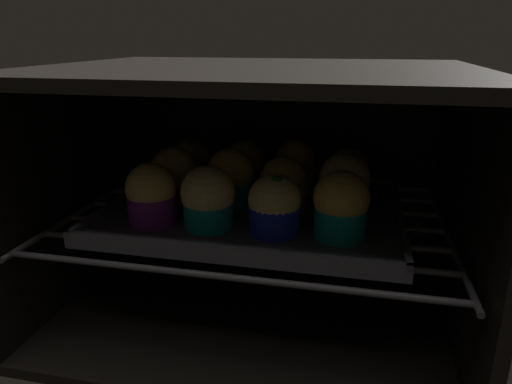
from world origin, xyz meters
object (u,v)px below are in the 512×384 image
(muffin_row0_col0, at_px, (151,195))
(muffin_row2_col3, at_px, (347,174))
(muffin_row0_col2, at_px, (274,206))
(muffin_row0_col3, at_px, (341,206))
(muffin_row2_col0, at_px, (192,163))
(baking_tray, at_px, (256,210))
(muffin_row2_col2, at_px, (295,168))
(muffin_row1_col3, at_px, (344,185))
(muffin_row1_col2, at_px, (283,185))
(muffin_row0_col1, at_px, (208,198))
(muffin_row2_col1, at_px, (245,166))
(muffin_row1_col1, at_px, (231,179))
(muffin_row1_col0, at_px, (174,176))

(muffin_row0_col0, xyz_separation_m, muffin_row2_col3, (0.25, 0.17, -0.00))
(muffin_row0_col2, distance_m, muffin_row2_col3, 0.19)
(muffin_row0_col3, bearing_deg, muffin_row2_col0, 147.16)
(baking_tray, relative_size, muffin_row2_col2, 4.92)
(muffin_row0_col2, height_order, muffin_row1_col3, muffin_row1_col3)
(baking_tray, xyz_separation_m, muffin_row1_col2, (0.04, 0.00, 0.04))
(muffin_row0_col1, bearing_deg, muffin_row2_col0, 116.39)
(muffin_row2_col0, distance_m, muffin_row2_col3, 0.26)
(muffin_row2_col1, height_order, muffin_row2_col2, muffin_row2_col2)
(muffin_row0_col2, relative_size, muffin_row2_col2, 0.92)
(muffin_row0_col2, relative_size, muffin_row1_col1, 0.90)
(baking_tray, distance_m, muffin_row2_col2, 0.11)
(muffin_row0_col0, xyz_separation_m, muffin_row1_col0, (-0.00, 0.09, 0.00))
(muffin_row2_col0, height_order, muffin_row2_col1, muffin_row2_col1)
(muffin_row2_col0, distance_m, muffin_row2_col1, 0.09)
(baking_tray, distance_m, muffin_row0_col3, 0.16)
(baking_tray, relative_size, muffin_row1_col0, 5.00)
(muffin_row1_col1, relative_size, muffin_row2_col0, 1.08)
(muffin_row1_col0, xyz_separation_m, muffin_row1_col2, (0.17, 0.00, -0.00))
(muffin_row0_col1, height_order, muffin_row0_col3, muffin_row0_col3)
(muffin_row0_col3, bearing_deg, muffin_row2_col2, 115.91)
(muffin_row1_col1, relative_size, muffin_row2_col2, 1.02)
(muffin_row0_col3, distance_m, muffin_row2_col0, 0.30)
(muffin_row1_col1, height_order, muffin_row2_col1, muffin_row1_col1)
(muffin_row1_col0, bearing_deg, baking_tray, -0.49)
(muffin_row2_col0, bearing_deg, muffin_row1_col2, -25.47)
(baking_tray, xyz_separation_m, muffin_row2_col3, (0.13, 0.08, 0.04))
(muffin_row0_col1, relative_size, muffin_row2_col2, 0.98)
(baking_tray, distance_m, muffin_row2_col0, 0.16)
(muffin_row1_col0, relative_size, muffin_row2_col2, 0.98)
(muffin_row0_col1, distance_m, muffin_row1_col2, 0.12)
(muffin_row2_col3, bearing_deg, muffin_row2_col1, 178.24)
(muffin_row2_col3, bearing_deg, muffin_row1_col3, -91.74)
(baking_tray, xyz_separation_m, muffin_row2_col0, (-0.13, 0.08, 0.04))
(muffin_row2_col2, bearing_deg, muffin_row0_col1, -117.58)
(baking_tray, height_order, muffin_row2_col2, muffin_row2_col2)
(muffin_row0_col0, xyz_separation_m, muffin_row2_col1, (0.09, 0.18, -0.00))
(muffin_row0_col1, bearing_deg, muffin_row2_col3, 44.17)
(muffin_row0_col0, relative_size, muffin_row2_col1, 1.00)
(baking_tray, bearing_deg, muffin_row2_col3, 32.44)
(baking_tray, xyz_separation_m, muffin_row1_col3, (0.13, 0.00, 0.05))
(muffin_row2_col0, distance_m, muffin_row2_col2, 0.17)
(muffin_row2_col1, xyz_separation_m, muffin_row2_col2, (0.08, -0.00, 0.00))
(baking_tray, bearing_deg, muffin_row1_col3, 0.62)
(baking_tray, xyz_separation_m, muffin_row0_col0, (-0.12, -0.09, 0.04))
(muffin_row1_col2, xyz_separation_m, muffin_row2_col3, (0.09, 0.08, -0.00))
(muffin_row0_col2, xyz_separation_m, muffin_row2_col1, (-0.08, 0.17, 0.00))
(muffin_row0_col2, height_order, muffin_row2_col3, muffin_row0_col2)
(muffin_row0_col0, distance_m, muffin_row2_col2, 0.24)
(muffin_row1_col2, bearing_deg, muffin_row2_col3, 42.24)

